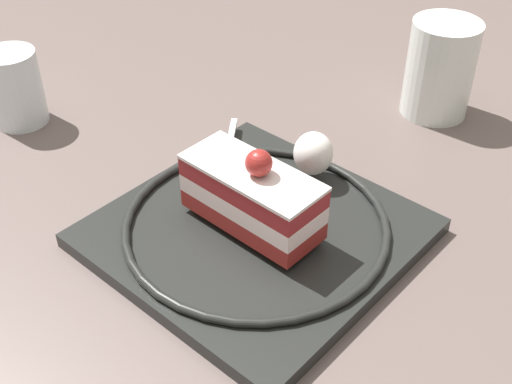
% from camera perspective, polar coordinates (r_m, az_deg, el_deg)
% --- Properties ---
extents(ground_plane, '(2.40, 2.40, 0.00)m').
position_cam_1_polar(ground_plane, '(0.57, -2.22, -3.68)').
color(ground_plane, '#5E504C').
extents(dessert_plate, '(0.24, 0.24, 0.02)m').
position_cam_1_polar(dessert_plate, '(0.56, -0.00, -3.28)').
color(dessert_plate, black).
rests_on(dessert_plate, ground_plane).
extents(cake_slice, '(0.12, 0.05, 0.07)m').
position_cam_1_polar(cake_slice, '(0.53, -0.33, -0.28)').
color(cake_slice, maroon).
rests_on(cake_slice, dessert_plate).
extents(whipped_cream_dollop, '(0.04, 0.04, 0.04)m').
position_cam_1_polar(whipped_cream_dollop, '(0.60, 4.93, 3.32)').
color(whipped_cream_dollop, white).
rests_on(whipped_cream_dollop, dessert_plate).
extents(fork, '(0.08, 0.10, 0.00)m').
position_cam_1_polar(fork, '(0.62, -2.48, 3.15)').
color(fork, silver).
rests_on(fork, dessert_plate).
extents(drink_glass_near, '(0.06, 0.06, 0.08)m').
position_cam_1_polar(drink_glass_near, '(0.74, -19.93, 8.22)').
color(drink_glass_near, silver).
rests_on(drink_glass_near, ground_plane).
extents(drink_glass_far, '(0.07, 0.07, 0.10)m').
position_cam_1_polar(drink_glass_far, '(0.74, 15.47, 9.94)').
color(drink_glass_far, white).
rests_on(drink_glass_far, ground_plane).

